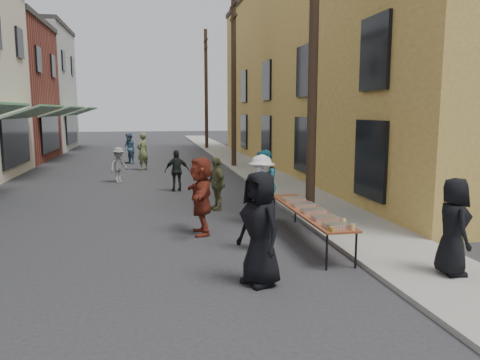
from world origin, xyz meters
name	(u,v)px	position (x,y,z in m)	size (l,w,h in m)	color
ground	(153,261)	(0.00, 0.00, 0.00)	(120.00, 120.00, 0.00)	#28282B
sidewalk	(247,166)	(5.00, 15.00, 0.05)	(2.20, 60.00, 0.10)	gray
building_ochre	(366,71)	(11.10, 14.00, 5.00)	(10.00, 28.00, 10.00)	#B0873F
utility_pole_near	(313,52)	(4.30, 3.00, 4.50)	(0.26, 0.26, 9.00)	#2D2116
utility_pole_mid	(234,80)	(4.30, 15.00, 4.50)	(0.26, 0.26, 9.00)	#2D2116
utility_pole_far	(206,90)	(4.30, 27.00, 4.50)	(0.26, 0.26, 9.00)	#2D2116
serving_table	(309,211)	(3.47, 0.73, 0.71)	(0.70, 4.00, 0.75)	brown
catering_tray_sausage	(337,225)	(3.47, -0.92, 0.79)	(0.50, 0.33, 0.08)	maroon
catering_tray_foil_b	(325,218)	(3.47, -0.27, 0.79)	(0.50, 0.33, 0.08)	#B2B2B7
catering_tray_buns	(313,211)	(3.47, 0.43, 0.79)	(0.50, 0.33, 0.08)	tan
catering_tray_foil_d	(303,204)	(3.47, 1.13, 0.79)	(0.50, 0.33, 0.08)	#B2B2B7
catering_tray_buns_end	(294,199)	(3.47, 1.83, 0.79)	(0.50, 0.33, 0.08)	tan
condiment_jar_a	(332,230)	(3.25, -1.22, 0.79)	(0.07, 0.07, 0.08)	#A57F26
condiment_jar_b	(330,229)	(3.25, -1.12, 0.79)	(0.07, 0.07, 0.08)	#A57F26
condiment_jar_c	(328,227)	(3.25, -1.02, 0.79)	(0.07, 0.07, 0.08)	#A57F26
cup_stack	(353,227)	(3.67, -1.17, 0.81)	(0.08, 0.08, 0.12)	tan
guest_front_a	(260,228)	(1.79, -1.59, 0.98)	(0.96, 0.62, 1.96)	black
guest_front_b	(258,211)	(2.21, 0.37, 0.85)	(0.62, 0.41, 1.70)	#425181
guest_front_c	(264,184)	(3.04, 3.25, 0.95)	(0.92, 0.72, 1.90)	teal
guest_front_d	(261,190)	(2.81, 2.55, 0.92)	(1.19, 0.68, 1.84)	white
guest_front_e	(217,184)	(1.92, 4.63, 0.79)	(0.93, 0.39, 1.58)	brown
guest_queue_back	(201,196)	(1.17, 1.90, 0.94)	(1.74, 0.55, 1.88)	maroon
server	(453,226)	(5.16, -2.00, 0.96)	(0.84, 0.55, 1.72)	black
passerby_left	(119,165)	(-1.31, 10.72, 0.74)	(0.95, 0.55, 1.47)	slate
passerby_mid	(177,171)	(0.94, 8.10, 0.77)	(0.90, 0.37, 1.53)	black
passerby_right	(143,151)	(-0.39, 14.71, 0.94)	(0.69, 0.45, 1.88)	#606C3E
passerby_far	(129,149)	(-1.15, 17.65, 0.86)	(0.84, 0.65, 1.73)	#446584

